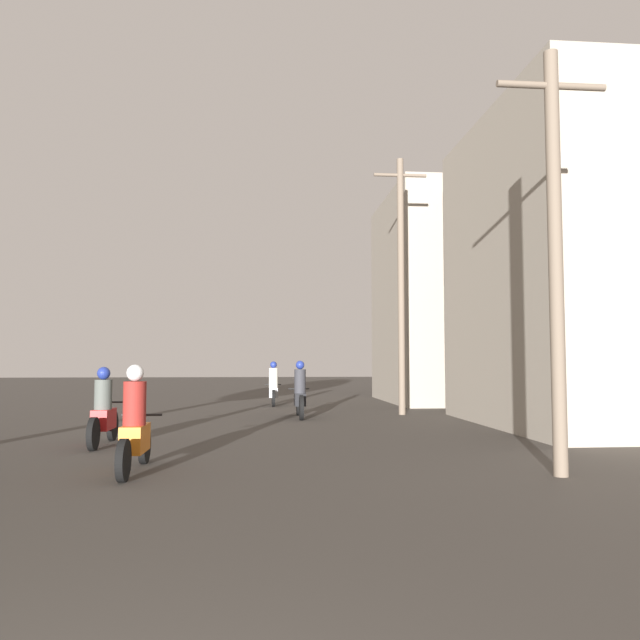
{
  "coord_description": "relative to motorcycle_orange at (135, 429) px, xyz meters",
  "views": [
    {
      "loc": [
        0.85,
        -1.4,
        1.58
      ],
      "look_at": [
        2.48,
        16.52,
        2.76
      ],
      "focal_mm": 35.0,
      "sensor_mm": 36.0,
      "label": 1
    }
  ],
  "objects": [
    {
      "name": "motorcycle_red",
      "position": [
        -1.16,
        2.93,
        -0.02
      ],
      "size": [
        0.6,
        2.01,
        1.47
      ],
      "rotation": [
        0.0,
        0.0,
        0.08
      ],
      "color": "black",
      "rests_on": "ground_plane"
    },
    {
      "name": "motorcycle_orange",
      "position": [
        0.0,
        0.0,
        0.0
      ],
      "size": [
        0.6,
        2.03,
        1.53
      ],
      "rotation": [
        0.0,
        0.0,
        0.11
      ],
      "color": "black",
      "rests_on": "ground_plane"
    },
    {
      "name": "utility_pole_near",
      "position": [
        5.9,
        -0.84,
        2.54
      ],
      "size": [
        1.6,
        0.2,
        6.01
      ],
      "color": "#6B5B4C",
      "rests_on": "ground_plane"
    },
    {
      "name": "motorcycle_silver",
      "position": [
        2.18,
        13.23,
        0.0
      ],
      "size": [
        0.6,
        1.89,
        1.56
      ],
      "rotation": [
        0.0,
        0.0,
        -0.16
      ],
      "color": "black",
      "rests_on": "ground_plane"
    },
    {
      "name": "utility_pole_far",
      "position": [
        5.91,
        9.02,
        3.39
      ],
      "size": [
        1.6,
        0.2,
        7.68
      ],
      "color": "#6B5B4C",
      "rests_on": "ground_plane"
    },
    {
      "name": "motorcycle_black",
      "position": [
        2.84,
        8.3,
        0.02
      ],
      "size": [
        0.6,
        2.16,
        1.59
      ],
      "rotation": [
        0.0,
        0.0,
        0.17
      ],
      "color": "black",
      "rests_on": "ground_plane"
    },
    {
      "name": "building_right_far",
      "position": [
        9.44,
        14.66,
        3.39
      ],
      "size": [
        5.7,
        6.73,
        8.02
      ],
      "color": "gray",
      "rests_on": "ground_plane"
    },
    {
      "name": "building_right_near",
      "position": [
        9.36,
        5.42,
        3.22
      ],
      "size": [
        4.29,
        7.13,
        7.68
      ],
      "color": "gray",
      "rests_on": "ground_plane"
    }
  ]
}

